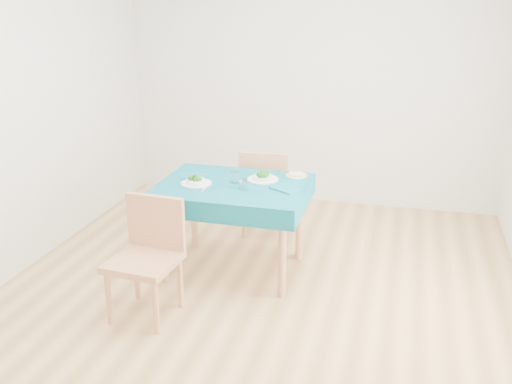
% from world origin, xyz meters
% --- Properties ---
extents(room_shell, '(4.02, 4.52, 2.73)m').
position_xyz_m(room_shell, '(0.00, 0.00, 1.35)').
color(room_shell, '#A27743').
rests_on(room_shell, ground).
extents(table, '(1.17, 0.89, 0.76)m').
position_xyz_m(table, '(-0.29, 0.38, 0.38)').
color(table, '#095161').
rests_on(table, ground).
extents(chair_near, '(0.48, 0.52, 1.12)m').
position_xyz_m(chair_near, '(-0.69, -0.46, 0.56)').
color(chair_near, '#B37A54').
rests_on(chair_near, ground).
extents(chair_far, '(0.48, 0.52, 1.11)m').
position_xyz_m(chair_far, '(-0.22, 1.22, 0.56)').
color(chair_far, '#B37A54').
rests_on(chair_far, ground).
extents(bowl_near, '(0.25, 0.25, 0.08)m').
position_xyz_m(bowl_near, '(-0.58, 0.31, 0.80)').
color(bowl_near, white).
rests_on(bowl_near, table).
extents(bowl_far, '(0.26, 0.26, 0.08)m').
position_xyz_m(bowl_far, '(-0.09, 0.55, 0.80)').
color(bowl_far, white).
rests_on(bowl_far, table).
extents(fork_near, '(0.09, 0.16, 0.00)m').
position_xyz_m(fork_near, '(-0.65, 0.31, 0.76)').
color(fork_near, silver).
rests_on(fork_near, table).
extents(knife_near, '(0.03, 0.23, 0.00)m').
position_xyz_m(knife_near, '(-0.47, 0.23, 0.76)').
color(knife_near, silver).
rests_on(knife_near, table).
extents(fork_far, '(0.09, 0.19, 0.00)m').
position_xyz_m(fork_far, '(-0.20, 0.52, 0.76)').
color(fork_far, silver).
rests_on(fork_far, table).
extents(knife_far, '(0.02, 0.22, 0.00)m').
position_xyz_m(knife_far, '(0.18, 0.37, 0.76)').
color(knife_far, silver).
rests_on(knife_far, table).
extents(napkin_near, '(0.26, 0.22, 0.01)m').
position_xyz_m(napkin_near, '(-0.66, 0.49, 0.76)').
color(napkin_near, '#0C5B6C').
rests_on(napkin_near, table).
extents(napkin_far, '(0.27, 0.25, 0.01)m').
position_xyz_m(napkin_far, '(0.14, 0.37, 0.76)').
color(napkin_far, '#0C5B6C').
rests_on(napkin_far, table).
extents(tumbler_center, '(0.07, 0.07, 0.10)m').
position_xyz_m(tumbler_center, '(-0.29, 0.41, 0.81)').
color(tumbler_center, white).
rests_on(tumbler_center, table).
extents(tumbler_side, '(0.06, 0.06, 0.08)m').
position_xyz_m(tumbler_side, '(-0.18, 0.29, 0.80)').
color(tumbler_side, white).
rests_on(tumbler_side, table).
extents(side_plate, '(0.18, 0.18, 0.01)m').
position_xyz_m(side_plate, '(0.16, 0.72, 0.76)').
color(side_plate, '#BDCA62').
rests_on(side_plate, table).
extents(bread_slice, '(0.13, 0.13, 0.02)m').
position_xyz_m(bread_slice, '(0.16, 0.72, 0.77)').
color(bread_slice, beige).
rests_on(bread_slice, side_plate).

